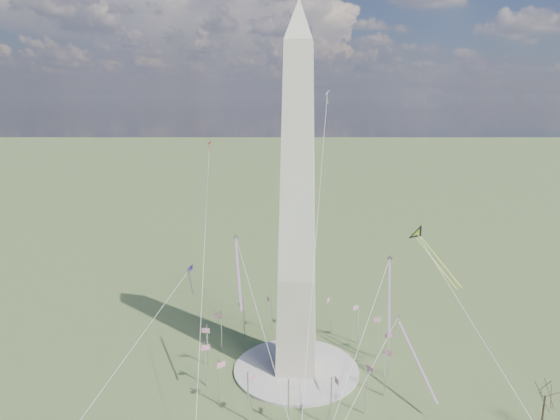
# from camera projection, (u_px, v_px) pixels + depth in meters

# --- Properties ---
(ground) EXTENTS (2000.00, 2000.00, 0.00)m
(ground) POSITION_uv_depth(u_px,v_px,m) (296.00, 370.00, 143.75)
(ground) COLOR #45552A
(ground) RESTS_ON ground
(plaza) EXTENTS (36.00, 36.00, 0.80)m
(plaza) POSITION_uv_depth(u_px,v_px,m) (296.00, 369.00, 143.66)
(plaza) COLOR #B1A9A2
(plaza) RESTS_ON ground
(washington_monument) EXTENTS (15.56, 15.56, 100.00)m
(washington_monument) POSITION_uv_depth(u_px,v_px,m) (298.00, 208.00, 133.25)
(washington_monument) COLOR beige
(washington_monument) RESTS_ON plaza
(flagpole_ring) EXTENTS (54.40, 54.40, 13.00)m
(flagpole_ring) POSITION_uv_depth(u_px,v_px,m) (296.00, 347.00, 142.16)
(flagpole_ring) COLOR white
(flagpole_ring) RESTS_ON ground
(tree_near) EXTENTS (7.66, 7.66, 13.41)m
(tree_near) POSITION_uv_depth(u_px,v_px,m) (546.00, 393.00, 116.11)
(tree_near) COLOR #3F3626
(tree_near) RESTS_ON ground
(kite_delta_black) EXTENTS (13.73, 15.74, 14.05)m
(kite_delta_black) POSITION_uv_depth(u_px,v_px,m) (420.00, 237.00, 137.36)
(kite_delta_black) COLOR black
(kite_delta_black) RESTS_ON ground
(kite_diamond_purple) EXTENTS (2.39, 3.39, 10.31)m
(kite_diamond_purple) POSITION_uv_depth(u_px,v_px,m) (190.00, 272.00, 152.35)
(kite_diamond_purple) COLOR navy
(kite_diamond_purple) RESTS_ON ground
(kite_streamer_left) EXTENTS (2.99, 20.29, 13.93)m
(kite_streamer_left) POSITION_uv_depth(u_px,v_px,m) (390.00, 285.00, 126.15)
(kite_streamer_left) COLOR #DD4A22
(kite_streamer_left) RESTS_ON ground
(kite_streamer_mid) EXTENTS (6.00, 19.32, 13.49)m
(kite_streamer_mid) POSITION_uv_depth(u_px,v_px,m) (238.00, 262.00, 126.74)
(kite_streamer_mid) COLOR #DD4A22
(kite_streamer_mid) RESTS_ON ground
(kite_streamer_right) EXTENTS (9.11, 20.11, 14.55)m
(kite_streamer_right) POSITION_uv_depth(u_px,v_px,m) (411.00, 346.00, 131.58)
(kite_streamer_right) COLOR #DD4A22
(kite_streamer_right) RESTS_ON ground
(kite_small_red) EXTENTS (1.46, 1.29, 3.91)m
(kite_small_red) POSITION_uv_depth(u_px,v_px,m) (210.00, 144.00, 171.90)
(kite_small_red) COLOR red
(kite_small_red) RESTS_ON ground
(kite_small_white) EXTENTS (1.28, 1.83, 4.57)m
(kite_small_white) POSITION_uv_depth(u_px,v_px,m) (327.00, 94.00, 167.43)
(kite_small_white) COLOR white
(kite_small_white) RESTS_ON ground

